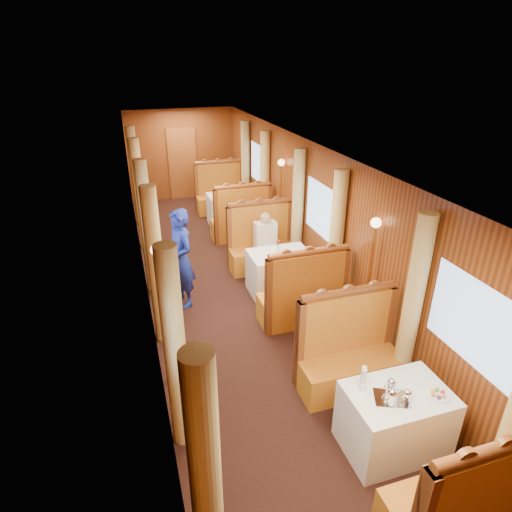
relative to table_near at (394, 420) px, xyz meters
name	(u,v)px	position (x,y,z in m)	size (l,w,h in m)	color
floor	(239,297)	(-0.75, 3.50, -0.38)	(3.00, 12.00, 0.01)	black
ceiling	(236,154)	(-0.75, 3.50, 2.12)	(3.00, 12.00, 0.01)	silver
wall_far	(182,155)	(-0.75, 9.50, 0.88)	(3.00, 2.50, 0.01)	brown
wall_left	(143,242)	(-2.25, 3.50, 0.88)	(12.00, 2.50, 0.01)	brown
wall_right	(322,221)	(0.75, 3.50, 0.88)	(12.00, 2.50, 0.01)	brown
doorway_far	(183,164)	(-0.75, 9.47, 0.62)	(0.80, 0.04, 2.00)	brown
table_near	(394,420)	(0.00, 0.00, 0.00)	(1.05, 0.72, 0.75)	white
banquette_near_fwd	(465,505)	(0.00, -1.01, 0.05)	(1.30, 0.55, 1.34)	#A74412
banquette_near_aft	(348,357)	(0.00, 1.01, 0.05)	(1.30, 0.55, 1.34)	#A74412
table_mid	(279,272)	(0.00, 3.50, 0.00)	(1.05, 0.72, 0.75)	white
banquette_mid_fwd	(302,299)	(0.00, 2.49, 0.05)	(1.30, 0.55, 1.34)	#A74412
banquette_mid_aft	(262,247)	(0.00, 4.51, 0.05)	(1.30, 0.55, 1.34)	#A74412
table_far	(230,209)	(0.00, 7.00, 0.00)	(1.05, 0.72, 0.75)	white
banquette_far_fwd	(241,222)	(0.00, 5.99, 0.05)	(1.30, 0.55, 1.34)	#A74412
banquette_far_aft	(221,196)	(0.00, 8.01, 0.05)	(1.30, 0.55, 1.34)	#A74412
tea_tray	(391,399)	(-0.13, -0.05, 0.38)	(0.34, 0.26, 0.01)	silver
teapot_left	(391,399)	(-0.18, -0.11, 0.45)	(0.18, 0.14, 0.15)	silver
teapot_right	(407,397)	(-0.01, -0.12, 0.43)	(0.14, 0.11, 0.12)	silver
teapot_back	(391,387)	(-0.08, 0.04, 0.44)	(0.15, 0.12, 0.13)	silver
fruit_plate	(438,394)	(0.34, -0.15, 0.39)	(0.23, 0.23, 0.05)	white
cup_inboard	(363,382)	(-0.34, 0.15, 0.48)	(0.08, 0.08, 0.26)	white
cup_outboard	(363,379)	(-0.33, 0.19, 0.48)	(0.08, 0.08, 0.26)	white
rose_vase_mid	(278,244)	(-0.04, 3.51, 0.55)	(0.06, 0.06, 0.36)	silver
rose_vase_far	(230,188)	(0.00, 6.96, 0.55)	(0.06, 0.06, 0.36)	silver
window_left_near	(173,386)	(-2.24, 0.00, 1.07)	(1.20, 0.90, 0.01)	#8AADDA
curtain_left_near_a	(207,491)	(-2.13, -0.78, 0.80)	(0.22, 0.22, 2.35)	tan
curtain_left_near_b	(175,353)	(-2.13, 0.78, 0.80)	(0.22, 0.22, 2.35)	tan
window_right_near	(474,323)	(0.74, 0.00, 1.07)	(1.20, 0.90, 0.01)	#8AADDA
curtain_right_near_b	(412,308)	(0.63, 0.78, 0.80)	(0.22, 0.22, 2.35)	tan
window_left_mid	(142,230)	(-2.24, 3.50, 1.07)	(1.20, 0.90, 0.01)	#8AADDA
curtain_left_mid_a	(156,268)	(-2.13, 2.72, 0.80)	(0.22, 0.22, 2.35)	tan
curtain_left_mid_b	(147,228)	(-2.13, 4.28, 0.80)	(0.22, 0.22, 2.35)	tan
window_right_mid	(322,210)	(0.74, 3.50, 1.07)	(1.20, 0.90, 0.01)	#8AADDA
curtain_right_mid_a	(336,244)	(0.63, 2.72, 0.80)	(0.22, 0.22, 2.35)	tan
curtain_right_mid_b	(298,212)	(0.63, 4.28, 0.80)	(0.22, 0.22, 2.35)	tan
window_left_far	(131,173)	(-2.24, 7.00, 1.07)	(1.20, 0.90, 0.01)	#8AADDA
curtain_left_far_a	(140,195)	(-2.13, 6.22, 0.80)	(0.22, 0.22, 2.35)	tan
curtain_left_far_b	(136,176)	(-2.13, 7.78, 0.80)	(0.22, 0.22, 2.35)	tan
window_right_far	(259,164)	(0.74, 7.00, 1.07)	(1.20, 0.90, 0.01)	#8AADDA
curtain_right_far_a	(265,184)	(0.63, 6.22, 0.80)	(0.22, 0.22, 2.35)	tan
curtain_right_far_b	(246,168)	(0.63, 7.78, 0.80)	(0.22, 0.22, 2.35)	tan
sconce_left_fore	(161,288)	(-2.15, 1.75, 1.01)	(0.14, 0.14, 1.95)	#BF8C3F
sconce_right_fore	(372,257)	(0.65, 1.75, 1.01)	(0.14, 0.14, 1.95)	#BF8C3F
sconce_left_aft	(141,199)	(-2.15, 5.25, 1.01)	(0.14, 0.14, 1.95)	#BF8C3F
sconce_right_aft	(281,187)	(0.65, 5.25, 1.01)	(0.14, 0.14, 1.95)	#BF8C3F
steward	(181,259)	(-1.68, 3.61, 0.46)	(0.61, 0.40, 1.68)	navy
passenger	(266,237)	(0.00, 4.27, 0.37)	(0.40, 0.44, 0.76)	beige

